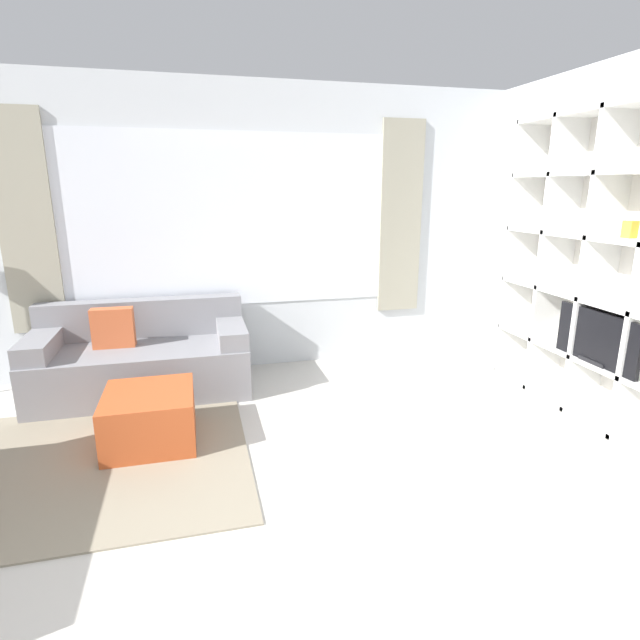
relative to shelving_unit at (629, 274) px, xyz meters
name	(u,v)px	position (x,y,z in m)	size (l,w,h in m)	color
wall_back	(230,231)	(-2.66, 1.97, 0.21)	(6.81, 0.11, 2.70)	silver
wall_right	(626,242)	(0.18, 0.24, 0.20)	(0.07, 4.60, 2.70)	silver
area_rug	(40,470)	(-4.05, 0.31, -1.14)	(2.62, 1.76, 0.01)	gray
shelving_unit	(629,274)	(0.00, 0.00, 0.00)	(0.35, 2.42, 2.32)	silver
couch_main	(142,360)	(-3.51, 1.51, -0.86)	(1.78, 0.82, 0.77)	gray
ottoman	(150,418)	(-3.38, 0.52, -0.96)	(0.60, 0.64, 0.38)	#B74C23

